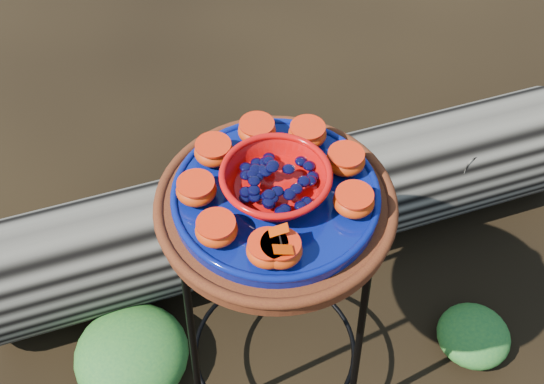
{
  "coord_description": "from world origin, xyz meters",
  "views": [
    {
      "loc": [
        -0.02,
        -0.79,
        1.71
      ],
      "look_at": [
        -0.01,
        0.0,
        0.76
      ],
      "focal_mm": 45.0,
      "sensor_mm": 36.0,
      "label": 1
    }
  ],
  "objects_px": {
    "terracotta_saucer": "(276,207)",
    "cobalt_plate": "(276,197)",
    "plant_stand": "(275,307)",
    "driftwood_log": "(288,205)",
    "red_bowl": "(276,183)"
  },
  "relations": [
    {
      "from": "plant_stand",
      "to": "cobalt_plate",
      "type": "xyz_separation_m",
      "value": [
        0.0,
        0.0,
        0.4
      ]
    },
    {
      "from": "terracotta_saucer",
      "to": "cobalt_plate",
      "type": "xyz_separation_m",
      "value": [
        0.0,
        0.0,
        0.03
      ]
    },
    {
      "from": "terracotta_saucer",
      "to": "driftwood_log",
      "type": "relative_size",
      "value": 0.25
    },
    {
      "from": "cobalt_plate",
      "to": "driftwood_log",
      "type": "height_order",
      "value": "cobalt_plate"
    },
    {
      "from": "plant_stand",
      "to": "terracotta_saucer",
      "type": "distance_m",
      "value": 0.37
    },
    {
      "from": "plant_stand",
      "to": "driftwood_log",
      "type": "bearing_deg",
      "value": 83.62
    },
    {
      "from": "terracotta_saucer",
      "to": "cobalt_plate",
      "type": "height_order",
      "value": "cobalt_plate"
    },
    {
      "from": "terracotta_saucer",
      "to": "red_bowl",
      "type": "height_order",
      "value": "red_bowl"
    },
    {
      "from": "red_bowl",
      "to": "driftwood_log",
      "type": "height_order",
      "value": "red_bowl"
    },
    {
      "from": "driftwood_log",
      "to": "cobalt_plate",
      "type": "bearing_deg",
      "value": -96.38
    },
    {
      "from": "terracotta_saucer",
      "to": "cobalt_plate",
      "type": "distance_m",
      "value": 0.03
    },
    {
      "from": "plant_stand",
      "to": "cobalt_plate",
      "type": "bearing_deg",
      "value": 0.0
    },
    {
      "from": "red_bowl",
      "to": "driftwood_log",
      "type": "distance_m",
      "value": 0.77
    },
    {
      "from": "terracotta_saucer",
      "to": "red_bowl",
      "type": "xyz_separation_m",
      "value": [
        0.0,
        0.0,
        0.07
      ]
    },
    {
      "from": "plant_stand",
      "to": "terracotta_saucer",
      "type": "relative_size",
      "value": 1.58
    }
  ]
}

